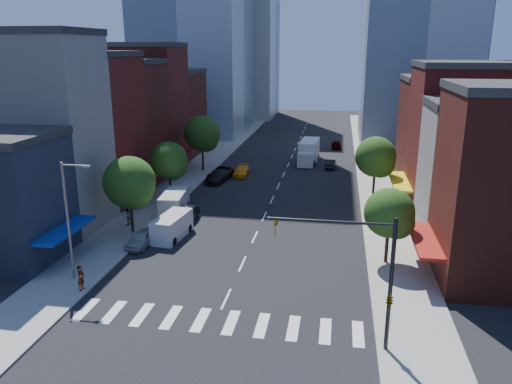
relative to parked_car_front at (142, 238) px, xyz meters
The scene contains 31 objects.
ground 12.65m from the parked_car_front, 41.20° to the right, with size 220.00×220.00×0.00m, color black.
sidewalk_left 31.83m from the parked_car_front, 95.41° to the left, with size 5.00×120.00×0.15m, color gray.
sidewalk_right 38.58m from the parked_car_front, 55.23° to the left, with size 5.00×120.00×0.15m, color gray.
crosswalk 14.79m from the parked_car_front, 49.99° to the right, with size 19.00×3.00×0.01m, color silver.
bldg_left_1 14.65m from the parked_car_front, 162.24° to the left, with size 12.00×8.00×18.00m, color beige.
bldg_left_2 18.27m from the parked_car_front, 133.35° to the left, with size 12.00×9.00×16.00m, color maroon.
bldg_left_3 24.62m from the parked_car_front, 119.07° to the left, with size 12.00×8.00×15.00m, color #531D14.
bldg_left_4 32.32m from the parked_car_front, 111.51° to the left, with size 12.00×9.00×17.00m, color maroon.
bldg_left_5 40.77m from the parked_car_front, 106.56° to the left, with size 12.00×10.00×13.00m, color #531D14.
bldg_right_1 31.67m from the parked_car_front, 12.36° to the left, with size 12.00×8.00×12.00m, color beige.
bldg_right_2 34.96m from the parked_car_front, 27.21° to the left, with size 12.00×10.00×15.00m, color maroon.
bldg_right_3 40.29m from the parked_car_front, 40.10° to the left, with size 12.00×10.00×13.00m, color #531D14.
traffic_signal 23.54m from the parked_car_front, 33.39° to the right, with size 7.24×2.24×8.00m.
streetlight 8.93m from the parked_car_front, 107.49° to the right, with size 2.25×0.25×9.00m.
tree_left_near 5.24m from the parked_car_front, 125.32° to the left, with size 4.80×4.80×7.30m.
tree_left_mid 14.25m from the parked_car_front, 97.73° to the left, with size 4.20×4.20×6.65m.
tree_left_far 28.03m from the parked_car_front, 93.83° to the left, with size 5.00×5.00×7.75m.
tree_right_near 21.44m from the parked_car_front, ahead, with size 4.00×4.00×6.20m.
tree_right_far 27.83m from the parked_car_front, 39.77° to the left, with size 4.60×4.60×7.20m.
parked_car_front is the anchor object (origin of this frame).
parked_car_second 6.94m from the parked_car_front, 73.26° to the left, with size 1.60×4.58×1.51m, color black.
parked_car_third 23.95m from the parked_car_front, 86.76° to the left, with size 2.43×5.27×1.46m, color #999999.
parked_car_rear 22.53m from the parked_car_front, 86.26° to the left, with size 2.12×5.22×1.51m, color black.
cargo_van_near 3.03m from the parked_car_front, 48.67° to the left, with size 2.60×5.30×2.18m.
cargo_van_far 8.90m from the parked_car_front, 89.90° to the left, with size 2.75×5.70×2.35m.
taxi 26.44m from the parked_car_front, 81.62° to the left, with size 1.82×4.48×1.30m, color #FFA30D.
traffic_car_oncoming 36.36m from the parked_car_front, 64.21° to the left, with size 1.36×3.91×1.29m, color black.
traffic_car_far 50.42m from the parked_car_front, 70.94° to the left, with size 1.59×3.95×1.35m, color #999999.
box_truck 37.90m from the parked_car_front, 70.89° to the left, with size 2.95×8.41×3.34m.
pedestrian_near 8.99m from the parked_car_front, 96.39° to the right, with size 0.68×0.44×1.86m, color #999999.
pedestrian_far 5.62m from the parked_car_front, 126.08° to the left, with size 0.80×0.62×1.64m, color #999999.
Camera 1 is at (7.24, -30.64, 16.96)m, focal length 35.00 mm.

